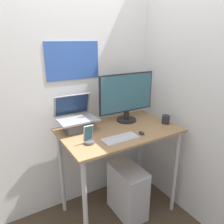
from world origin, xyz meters
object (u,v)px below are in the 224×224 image
object	(u,v)px
keyboard	(120,138)
monitor	(127,98)
mouse	(142,133)
laptop	(77,121)
cell_phone	(89,138)
computer_tower	(128,191)

from	to	relation	value
keyboard	monitor	bearing A→B (deg)	49.18
mouse	laptop	bearing A→B (deg)	139.35
keyboard	mouse	xyz separation A→B (m)	(0.21, -0.01, 0.01)
monitor	mouse	world-z (taller)	monitor
mouse	cell_phone	bearing A→B (deg)	170.43
monitor	computer_tower	bearing A→B (deg)	-118.24
monitor	cell_phone	xyz separation A→B (m)	(-0.54, -0.27, -0.20)
monitor	mouse	distance (m)	0.42
laptop	mouse	distance (m)	0.58
monitor	keyboard	bearing A→B (deg)	-130.82
mouse	monitor	bearing A→B (deg)	78.06
mouse	cell_phone	distance (m)	0.47
keyboard	computer_tower	distance (m)	0.69
laptop	computer_tower	xyz separation A→B (m)	(0.39, -0.26, -0.74)
mouse	computer_tower	world-z (taller)	mouse
keyboard	cell_phone	world-z (taller)	cell_phone
cell_phone	computer_tower	size ratio (longest dim) A/B	0.30
laptop	monitor	world-z (taller)	monitor
keyboard	computer_tower	world-z (taller)	keyboard
cell_phone	mouse	bearing A→B (deg)	-9.57
keyboard	mouse	distance (m)	0.21
keyboard	cell_phone	distance (m)	0.26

